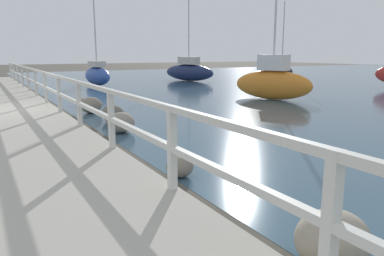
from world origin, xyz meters
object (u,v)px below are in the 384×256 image
sailboat_blue (97,74)px  sailboat_orange (273,82)px  sailboat_black (282,70)px  sailboat_navy (189,71)px

sailboat_blue → sailboat_orange: (4.54, -11.04, 0.10)m
sailboat_orange → sailboat_black: bearing=21.7°
sailboat_blue → sailboat_navy: size_ratio=0.88×
sailboat_black → sailboat_orange: 15.35m
sailboat_navy → sailboat_black: (8.45, -0.54, -0.09)m
sailboat_blue → sailboat_navy: (6.83, 0.47, 0.04)m
sailboat_blue → sailboat_orange: size_ratio=1.09×
sailboat_blue → sailboat_orange: 11.93m
sailboat_orange → sailboat_blue: bearing=88.5°
sailboat_blue → sailboat_black: (15.28, -0.07, -0.04)m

